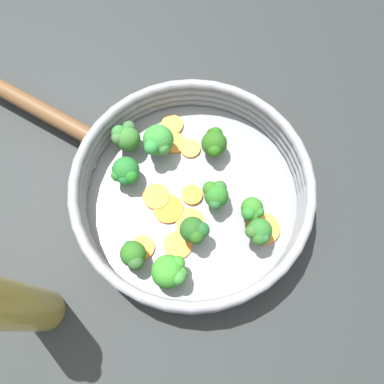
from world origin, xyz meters
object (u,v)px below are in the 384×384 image
(broccoli_floret_5, at_px, (214,142))
(broccoli_floret_1, at_px, (126,172))
(carrot_slice_0, at_px, (175,143))
(broccoli_floret_4, at_px, (259,232))
(broccoli_floret_2, at_px, (126,137))
(carrot_slice_4, at_px, (194,196))
(carrot_slice_8, at_px, (190,222))
(carrot_slice_1, at_px, (142,247))
(broccoli_floret_9, at_px, (133,255))
(carrot_slice_7, at_px, (263,228))
(broccoli_floret_7, at_px, (216,195))
(carrot_slice_5, at_px, (190,149))
(carrot_slice_6, at_px, (156,197))
(broccoli_floret_0, at_px, (252,210))
(carrot_slice_3, at_px, (178,245))
(oil_bottle, at_px, (9,305))
(skillet, at_px, (192,198))
(broccoli_floret_6, at_px, (158,141))
(broccoli_floret_3, at_px, (170,272))
(broccoli_floret_8, at_px, (195,231))
(carrot_slice_2, at_px, (168,209))
(carrot_slice_9, at_px, (172,125))

(broccoli_floret_5, bearing_deg, broccoli_floret_1, -114.34)
(carrot_slice_0, height_order, broccoli_floret_4, broccoli_floret_4)
(carrot_slice_0, distance_m, broccoli_floret_2, 0.08)
(carrot_slice_4, distance_m, carrot_slice_8, 0.04)
(carrot_slice_1, distance_m, broccoli_floret_9, 0.03)
(carrot_slice_7, height_order, broccoli_floret_2, broccoli_floret_2)
(broccoli_floret_9, bearing_deg, broccoli_floret_7, 81.94)
(carrot_slice_5, height_order, carrot_slice_6, same)
(carrot_slice_0, xyz_separation_m, broccoli_floret_0, (0.16, -0.01, 0.03))
(carrot_slice_3, relative_size, carrot_slice_8, 0.99)
(carrot_slice_3, distance_m, oil_bottle, 0.22)
(oil_bottle, bearing_deg, broccoli_floret_0, 69.80)
(skillet, bearing_deg, broccoli_floret_9, -85.11)
(carrot_slice_8, bearing_deg, broccoli_floret_1, -170.62)
(broccoli_floret_6, relative_size, oil_bottle, 0.21)
(broccoli_floret_3, relative_size, broccoli_floret_8, 0.98)
(carrot_slice_7, xyz_separation_m, broccoli_floret_8, (-0.06, -0.08, 0.03))
(broccoli_floret_7, bearing_deg, carrot_slice_2, -124.49)
(broccoli_floret_8, height_order, oil_bottle, oil_bottle)
(carrot_slice_9, bearing_deg, broccoli_floret_7, -17.86)
(broccoli_floret_2, bearing_deg, carrot_slice_5, 42.71)
(carrot_slice_8, distance_m, broccoli_floret_0, 0.09)
(carrot_slice_1, xyz_separation_m, carrot_slice_5, (-0.06, 0.15, 0.00))
(broccoli_floret_2, height_order, broccoli_floret_8, same)
(carrot_slice_8, relative_size, oil_bottle, 0.16)
(carrot_slice_4, bearing_deg, broccoli_floret_8, -43.93)
(oil_bottle, bearing_deg, broccoli_floret_9, 74.61)
(carrot_slice_0, bearing_deg, broccoli_floret_7, -12.64)
(carrot_slice_0, relative_size, broccoli_floret_2, 0.71)
(broccoli_floret_2, bearing_deg, broccoli_floret_0, 13.33)
(carrot_slice_1, height_order, broccoli_floret_1, broccoli_floret_1)
(broccoli_floret_1, distance_m, broccoli_floret_6, 0.06)
(carrot_slice_2, relative_size, carrot_slice_6, 1.09)
(broccoli_floret_7, bearing_deg, carrot_slice_6, -139.29)
(carrot_slice_5, height_order, broccoli_floret_6, broccoli_floret_6)
(broccoli_floret_8, bearing_deg, broccoli_floret_0, 66.28)
(carrot_slice_1, relative_size, carrot_slice_3, 0.84)
(carrot_slice_7, bearing_deg, carrot_slice_1, -125.69)
(carrot_slice_6, bearing_deg, broccoli_floret_2, 163.84)
(carrot_slice_3, relative_size, carrot_slice_5, 1.33)
(carrot_slice_5, xyz_separation_m, carrot_slice_6, (0.02, -0.09, 0.00))
(broccoli_floret_1, bearing_deg, broccoli_floret_3, -19.32)
(broccoli_floret_3, xyz_separation_m, broccoli_floret_4, (0.05, 0.12, 0.00))
(carrot_slice_6, bearing_deg, carrot_slice_3, -20.46)
(carrot_slice_1, height_order, broccoli_floret_5, broccoli_floret_5)
(broccoli_floret_8, distance_m, oil_bottle, 0.23)
(carrot_slice_3, bearing_deg, carrot_slice_7, 56.28)
(carrot_slice_7, xyz_separation_m, broccoli_floret_2, (-0.23, -0.05, 0.03))
(carrot_slice_0, xyz_separation_m, broccoli_floret_7, (0.11, -0.02, 0.03))
(carrot_slice_9, relative_size, broccoli_floret_9, 0.80)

